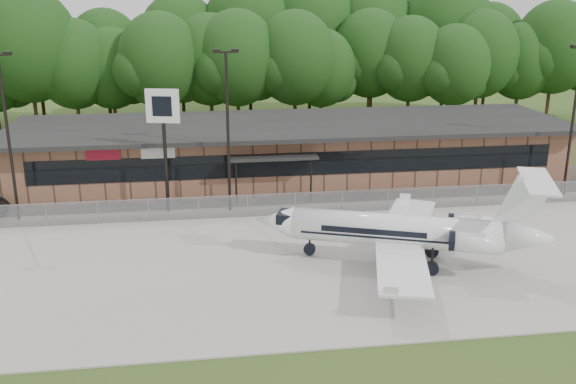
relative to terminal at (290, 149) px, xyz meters
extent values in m
plane|color=#314C1B|center=(0.00, -23.94, -2.18)|extent=(160.00, 160.00, 0.00)
cube|color=#9E9B93|center=(0.00, -15.94, -2.14)|extent=(64.00, 18.00, 0.08)
cube|color=#383835|center=(0.00, -4.44, -2.15)|extent=(50.00, 9.00, 0.06)
cube|color=brown|center=(0.00, 0.06, -0.18)|extent=(40.00, 10.00, 4.00)
cube|color=black|center=(0.00, -4.96, 0.12)|extent=(36.00, 0.08, 1.60)
cube|color=black|center=(0.00, -0.44, 1.97)|extent=(41.00, 11.50, 0.30)
cube|color=black|center=(-2.00, -5.54, 0.82)|extent=(6.00, 1.60, 0.20)
cube|color=maroon|center=(-13.00, -4.99, 1.22)|extent=(2.20, 0.06, 0.70)
cube|color=silver|center=(-9.50, -4.99, 1.22)|extent=(2.20, 0.06, 0.70)
cube|color=gray|center=(0.00, -8.94, -1.43)|extent=(46.00, 0.03, 1.50)
cube|color=gray|center=(0.00, -8.94, -0.68)|extent=(46.00, 0.04, 0.04)
cylinder|color=gray|center=(22.00, 24.06, 10.32)|extent=(0.20, 0.20, 25.00)
cylinder|color=black|center=(-18.00, -7.44, 2.82)|extent=(0.18, 0.18, 10.00)
cube|color=black|center=(-17.45, -7.44, 7.94)|extent=(0.45, 0.30, 0.22)
cylinder|color=black|center=(-5.00, -7.44, 2.82)|extent=(0.18, 0.18, 10.00)
cube|color=black|center=(-5.00, -7.44, 7.87)|extent=(1.20, 0.12, 0.12)
cube|color=black|center=(-5.55, -7.44, 7.94)|extent=(0.45, 0.30, 0.22)
cube|color=black|center=(-4.45, -7.44, 7.94)|extent=(0.45, 0.30, 0.22)
cylinder|color=black|center=(18.00, -7.44, 2.82)|extent=(0.18, 0.18, 10.00)
cube|color=black|center=(17.45, -7.44, 7.94)|extent=(0.45, 0.30, 0.22)
cylinder|color=white|center=(2.92, -17.15, -0.38)|extent=(10.47, 5.28, 1.69)
cone|color=white|center=(-3.01, -14.93, -0.38)|extent=(2.57, 2.32, 1.69)
cone|color=white|center=(8.94, -19.41, -0.22)|extent=(2.76, 2.39, 1.69)
cube|color=white|center=(2.19, -20.60, -0.86)|extent=(4.39, 6.74, 0.13)
cube|color=white|center=(4.63, -14.08, -0.86)|extent=(4.39, 6.74, 0.13)
cylinder|color=white|center=(6.01, -19.72, -0.22)|extent=(2.51, 1.70, 0.95)
cylinder|color=white|center=(6.94, -17.25, -0.22)|extent=(2.51, 1.70, 0.95)
cube|color=white|center=(8.45, -19.22, 1.30)|extent=(2.48, 1.05, 3.17)
cube|color=white|center=(9.04, -19.44, 2.62)|extent=(2.99, 5.02, 0.11)
cube|color=black|center=(-2.32, -15.19, -0.09)|extent=(1.43, 1.56, 0.53)
cube|color=black|center=(4.69, -17.82, -1.81)|extent=(1.68, 2.67, 0.74)
cylinder|color=black|center=(-1.23, -15.60, -1.81)|extent=(0.81, 0.81, 0.23)
cylinder|color=black|center=(-8.92, -7.14, 1.58)|extent=(0.27, 0.27, 7.50)
cube|color=silver|center=(-8.92, -7.14, 4.67)|extent=(2.06, 0.73, 2.06)
cube|color=black|center=(-8.95, -7.26, 4.67)|extent=(1.19, 0.33, 1.22)
camera|label=1|loc=(-6.79, -46.65, 11.18)|focal=40.00mm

